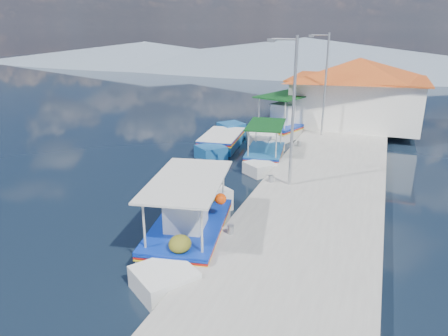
% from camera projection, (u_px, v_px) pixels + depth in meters
% --- Properties ---
extents(ground, '(160.00, 160.00, 0.00)m').
position_uv_depth(ground, '(170.00, 197.00, 17.32)').
color(ground, black).
rests_on(ground, ground).
extents(quay, '(5.00, 44.00, 0.50)m').
position_uv_depth(quay, '(332.00, 165.00, 20.53)').
color(quay, '#AEACA3').
rests_on(quay, ground).
extents(bollards, '(0.20, 17.20, 0.30)m').
position_uv_depth(bollards, '(288.00, 157.00, 20.46)').
color(bollards, '#A5A8AD').
rests_on(bollards, quay).
extents(main_caique, '(3.15, 7.41, 2.49)m').
position_uv_depth(main_caique, '(190.00, 228.00, 13.61)').
color(main_caique, white).
rests_on(main_caique, ground).
extents(caique_green_canopy, '(2.36, 5.95, 2.25)m').
position_uv_depth(caique_green_canopy, '(265.00, 155.00, 21.96)').
color(caique_green_canopy, white).
rests_on(caique_green_canopy, ground).
extents(caique_blue_hull, '(2.53, 6.75, 1.21)m').
position_uv_depth(caique_blue_hull, '(222.00, 141.00, 24.53)').
color(caique_blue_hull, '#17508A').
rests_on(caique_blue_hull, ground).
extents(caique_far, '(4.21, 8.01, 2.96)m').
position_uv_depth(caique_far, '(287.00, 126.00, 27.39)').
color(caique_far, white).
rests_on(caique_far, ground).
extents(harbor_building, '(10.49, 10.49, 4.40)m').
position_uv_depth(harbor_building, '(357.00, 90.00, 27.56)').
color(harbor_building, white).
rests_on(harbor_building, quay).
extents(lamp_post_near, '(1.21, 0.14, 6.00)m').
position_uv_depth(lamp_post_near, '(291.00, 105.00, 16.31)').
color(lamp_post_near, '#A5A8AD').
rests_on(lamp_post_near, quay).
extents(lamp_post_far, '(1.21, 0.14, 6.00)m').
position_uv_depth(lamp_post_far, '(324.00, 80.00, 24.25)').
color(lamp_post_far, '#A5A8AD').
rests_on(lamp_post_far, quay).
extents(mountain_ridge, '(171.40, 96.00, 5.50)m').
position_uv_depth(mountain_ridge, '(378.00, 59.00, 63.87)').
color(mountain_ridge, slate).
rests_on(mountain_ridge, ground).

